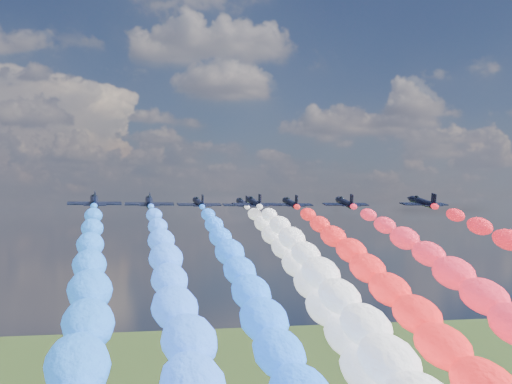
{
  "coord_description": "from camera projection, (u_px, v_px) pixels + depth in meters",
  "views": [
    {
      "loc": [
        -28.4,
        -126.3,
        91.18
      ],
      "look_at": [
        0.0,
        4.0,
        94.69
      ],
      "focal_mm": 48.43,
      "sensor_mm": 36.0,
      "label": 1
    }
  ],
  "objects": [
    {
      "name": "jet_0",
      "position": [
        94.0,
        201.0,
        117.34
      ],
      "size": [
        9.37,
        12.57,
        4.57
      ],
      "primitive_type": null,
      "rotation": [
        0.16,
        0.0,
        0.03
      ],
      "color": "black"
    },
    {
      "name": "trail_0",
      "position": [
        83.0,
        367.0,
        62.46
      ],
      "size": [
        7.15,
        108.66,
        37.02
      ],
      "primitive_type": null,
      "color": "blue"
    },
    {
      "name": "jet_1",
      "position": [
        149.0,
        202.0,
        128.14
      ],
      "size": [
        9.44,
        12.62,
        4.57
      ],
      "primitive_type": null,
      "rotation": [
        0.16,
        0.0,
        -0.04
      ],
      "color": "black"
    },
    {
      "name": "trail_1",
      "position": [
        181.0,
        344.0,
        73.25
      ],
      "size": [
        7.15,
        108.66,
        37.02
      ],
      "primitive_type": null,
      "color": "#2F71FF"
    },
    {
      "name": "jet_2",
      "position": [
        199.0,
        203.0,
        141.97
      ],
      "size": [
        9.46,
        12.64,
        4.57
      ],
      "primitive_type": null,
      "rotation": [
        0.16,
        0.0,
        0.04
      ],
      "color": "black"
    },
    {
      "name": "trail_2",
      "position": [
        257.0,
        323.0,
        87.08
      ],
      "size": [
        7.15,
        108.66,
        37.02
      ],
      "primitive_type": null,
      "color": "#1E6AFF"
    },
    {
      "name": "jet_3",
      "position": [
        254.0,
        203.0,
        137.95
      ],
      "size": [
        9.5,
        12.67,
        4.57
      ],
      "primitive_type": null,
      "rotation": [
        0.16,
        0.0,
        0.05
      ],
      "color": "black"
    },
    {
      "name": "trail_3",
      "position": [
        352.0,
        328.0,
        83.06
      ],
      "size": [
        7.15,
        108.66,
        37.02
      ],
      "primitive_type": null,
      "color": "silver"
    },
    {
      "name": "jet_4",
      "position": [
        243.0,
        203.0,
        152.61
      ],
      "size": [
        9.09,
        12.37,
        4.57
      ],
      "primitive_type": null,
      "rotation": [
        0.16,
        0.0,
        0.01
      ],
      "color": "black"
    },
    {
      "name": "trail_4",
      "position": [
        319.0,
        311.0,
        97.72
      ],
      "size": [
        7.15,
        108.66,
        37.02
      ],
      "primitive_type": null,
      "color": "silver"
    },
    {
      "name": "jet_5",
      "position": [
        291.0,
        203.0,
        145.82
      ],
      "size": [
        9.25,
        12.49,
        4.57
      ],
      "primitive_type": null,
      "rotation": [
        0.16,
        0.0,
        0.02
      ],
      "color": "black"
    },
    {
      "name": "trail_5",
      "position": [
        401.0,
        318.0,
        90.93
      ],
      "size": [
        7.15,
        108.66,
        37.02
      ],
      "primitive_type": null,
      "color": "red"
    },
    {
      "name": "jet_6",
      "position": [
        345.0,
        203.0,
        137.98
      ],
      "size": [
        9.24,
        12.48,
        4.57
      ],
      "primitive_type": null,
      "rotation": [
        0.16,
        0.0,
        -0.02
      ],
      "color": "black"
    },
    {
      "name": "trail_6",
      "position": [
        502.0,
        328.0,
        83.1
      ],
      "size": [
        7.15,
        108.66,
        37.02
      ],
      "primitive_type": null,
      "color": "#F2233C"
    },
    {
      "name": "jet_7",
      "position": [
        422.0,
        202.0,
        131.2
      ],
      "size": [
        9.6,
        12.74,
        4.57
      ],
      "primitive_type": null,
      "rotation": [
        0.16,
        0.0,
        0.05
      ],
      "color": "black"
    }
  ]
}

